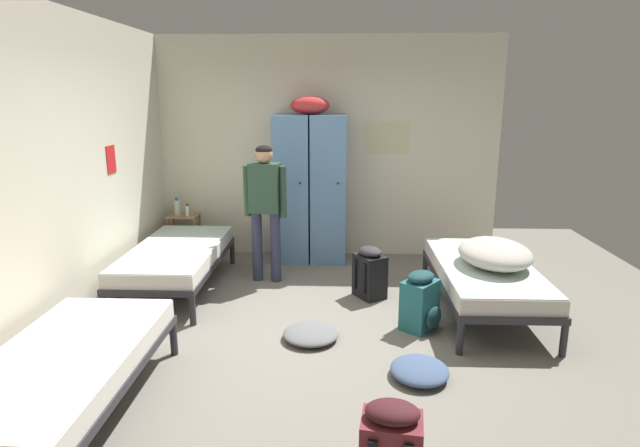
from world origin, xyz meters
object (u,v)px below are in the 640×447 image
water_bottle (177,207)px  backpack_black (371,273)px  shelf_unit (184,232)px  bed_left_rear (176,256)px  clothes_pile_grey (311,334)px  bedding_heap (495,253)px  bed_right (484,274)px  lotion_bottle (187,210)px  person_traveler (265,201)px  locker_bank (310,186)px  clothes_pile_denim (420,370)px  bed_left_front (63,368)px  backpack_teal (421,302)px

water_bottle → backpack_black: size_ratio=0.41×
shelf_unit → bed_left_rear: bearing=-77.7°
clothes_pile_grey → bedding_heap: bearing=20.2°
bed_left_rear → water_bottle: (-0.33, 1.17, 0.29)m
bed_right → lotion_bottle: bearing=154.8°
bedding_heap → person_traveler: (-2.32, 0.84, 0.33)m
bed_right → person_traveler: bearing=160.6°
shelf_unit → backpack_black: size_ratio=1.04×
locker_bank → lotion_bottle: 1.62m
lotion_bottle → clothes_pile_denim: 3.91m
bed_left_front → bed_left_rear: size_ratio=1.00×
bedding_heap → water_bottle: bearing=154.7°
shelf_unit → bed_right: 3.81m
person_traveler → backpack_black: 1.42m
person_traveler → backpack_teal: 2.11m
bed_left_front → person_traveler: 2.94m
bed_right → water_bottle: bearing=155.0°
lotion_bottle → backpack_teal: (2.70, -2.03, -0.38)m
shelf_unit → bedding_heap: (3.52, -1.68, 0.27)m
bedding_heap → bed_left_front: bearing=-150.1°
bed_left_rear → bedding_heap: bedding_heap is taller
backpack_black → clothes_pile_denim: size_ratio=1.15×
lotion_bottle → backpack_black: (2.29, -1.25, -0.38)m
bed_left_front → bed_right: 3.74m
locker_bank → clothes_pile_denim: 3.19m
clothes_pile_denim → clothes_pile_grey: bearing=144.8°
bedding_heap → person_traveler: bearing=160.0°
bedding_heap → clothes_pile_denim: size_ratio=1.82×
bed_right → backpack_black: size_ratio=3.45×
bed_left_front → clothes_pile_grey: 2.00m
water_bottle → person_traveler: bearing=-33.9°
lotion_bottle → bed_right: bearing=-25.2°
shelf_unit → clothes_pile_denim: bearing=-47.9°
bed_left_rear → person_traveler: (0.94, 0.31, 0.56)m
bedding_heap → backpack_black: 1.27m
locker_bank → clothes_pile_denim: (0.99, -2.89, -0.91)m
water_bottle → backpack_teal: 3.56m
person_traveler → water_bottle: size_ratio=6.86×
locker_bank → bed_right: bearing=-41.7°
person_traveler → water_bottle: person_traveler is taller
clothes_pile_grey → clothes_pile_denim: bearing=-35.2°
backpack_teal → clothes_pile_grey: backpack_teal is taller
person_traveler → clothes_pile_grey: bearing=-68.4°
backpack_teal → clothes_pile_grey: (-0.99, -0.25, -0.21)m
lotion_bottle → backpack_black: size_ratio=0.28×
water_bottle → backpack_teal: bearing=-36.2°
shelf_unit → bed_left_front: 3.57m
backpack_black → clothes_pile_denim: (0.29, -1.63, -0.20)m
bedding_heap → bed_left_rear: bearing=170.8°
shelf_unit → water_bottle: size_ratio=2.52×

